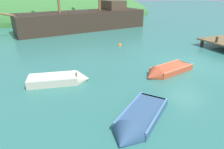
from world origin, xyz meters
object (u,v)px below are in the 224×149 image
sailing_ship (84,23)px  rowboat_outer_left (165,72)px  buoy_orange (120,45)px  rowboat_center (136,124)px  rowboat_near_dock (62,80)px

sailing_ship → rowboat_outer_left: size_ratio=5.13×
buoy_orange → rowboat_center: bearing=-112.5°
rowboat_near_dock → rowboat_center: bearing=-57.8°
rowboat_center → buoy_orange: (4.37, 10.54, -0.08)m
rowboat_center → sailing_ship: bearing=-138.7°
rowboat_near_dock → buoy_orange: 8.43m
rowboat_outer_left → rowboat_near_dock: (-5.78, 1.15, 0.04)m
rowboat_near_dock → buoy_orange: rowboat_near_dock is taller
sailing_ship → rowboat_center: bearing=71.7°
rowboat_outer_left → rowboat_center: size_ratio=1.03×
buoy_orange → rowboat_near_dock: bearing=-136.8°
rowboat_near_dock → rowboat_center: (1.77, -4.77, -0.06)m
sailing_ship → buoy_orange: sailing_ship is taller
sailing_ship → buoy_orange: size_ratio=53.11×
rowboat_outer_left → buoy_orange: 6.93m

